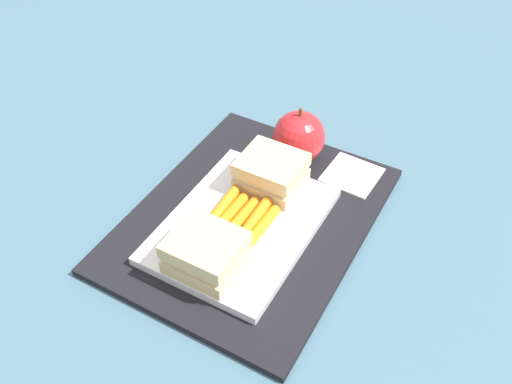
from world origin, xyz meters
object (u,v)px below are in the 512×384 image
at_px(paper_napkin, 352,175).
at_px(food_tray, 241,225).
at_px(sandwich_half_right, 271,172).
at_px(apple, 298,136).
at_px(sandwich_half_left, 206,252).
at_px(carrot_sticks_bundle, 241,218).

bearing_deg(paper_napkin, food_tray, 152.60).
relative_size(food_tray, sandwich_half_right, 2.88).
bearing_deg(apple, food_tray, -179.26).
height_order(food_tray, sandwich_half_left, sandwich_half_left).
distance_m(sandwich_half_right, carrot_sticks_bundle, 0.08).
xyz_separation_m(sandwich_half_left, carrot_sticks_bundle, (0.08, 0.00, -0.02)).
xyz_separation_m(food_tray, paper_napkin, (0.16, -0.08, -0.00)).
xyz_separation_m(sandwich_half_left, apple, (0.24, 0.00, 0.00)).
relative_size(food_tray, carrot_sticks_bundle, 2.91).
relative_size(apple, paper_napkin, 1.21).
height_order(food_tray, apple, apple).
bearing_deg(apple, sandwich_half_right, -178.55).
bearing_deg(sandwich_half_left, food_tray, 0.00).
relative_size(carrot_sticks_bundle, apple, 0.93).
bearing_deg(food_tray, sandwich_half_left, 180.00).
bearing_deg(apple, sandwich_half_left, -179.50).
bearing_deg(sandwich_half_right, sandwich_half_left, 180.00).
relative_size(food_tray, paper_napkin, 3.29).
height_order(carrot_sticks_bundle, paper_napkin, carrot_sticks_bundle).
xyz_separation_m(food_tray, sandwich_half_right, (0.08, 0.00, 0.03)).
xyz_separation_m(food_tray, apple, (0.16, 0.00, 0.03)).
bearing_deg(sandwich_half_left, apple, 0.50).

